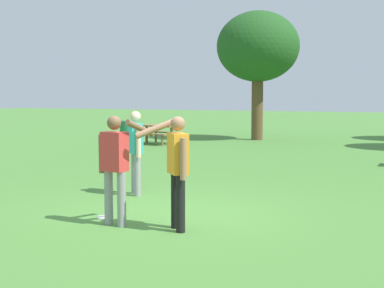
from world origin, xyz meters
The scene contains 8 objects.
ground_plane centered at (0.00, 0.00, 0.00)m, with size 120.00×120.00×0.00m, color #4C8438.
person_thrower centered at (-1.40, 1.39, 0.94)m, with size 0.45×0.47×1.64m.
person_catcher centered at (0.56, -0.68, 0.96)m, with size 0.84×0.46×1.64m.
person_bystander centered at (-0.39, -0.82, 0.96)m, with size 0.69×0.66×1.64m.
frisbee centered at (-0.81, -0.52, 0.01)m, with size 0.25×0.25×0.03m, color white.
picnic_table_far centered at (-6.40, 11.24, 0.56)m, with size 1.94×1.72×0.77m.
trash_can_beside_table centered at (-7.43, 10.45, 0.48)m, with size 0.59×0.59×0.96m.
tree_tall_left centered at (-3.46, 14.90, 4.06)m, with size 3.62×3.62×5.64m.
Camera 1 is at (3.95, -7.25, 1.92)m, focal length 48.92 mm.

